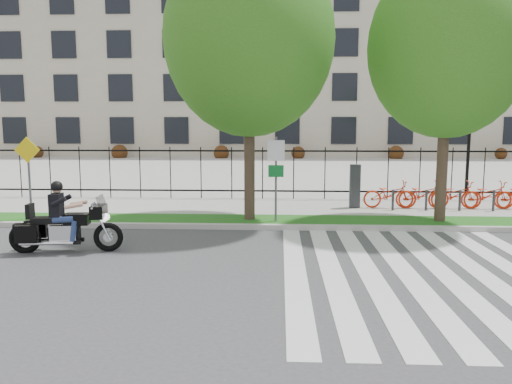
{
  "coord_description": "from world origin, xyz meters",
  "views": [
    {
      "loc": [
        1.88,
        -9.99,
        2.99
      ],
      "look_at": [
        1.25,
        3.0,
        1.24
      ],
      "focal_mm": 35.0,
      "sensor_mm": 36.0,
      "label": 1
    }
  ],
  "objects": [
    {
      "name": "plaza",
      "position": [
        0.0,
        25.0,
        0.05
      ],
      "size": [
        80.0,
        34.0,
        0.1
      ],
      "primitive_type": "cube",
      "color": "#A8A59D",
      "rests_on": "ground"
    },
    {
      "name": "grass_verge",
      "position": [
        0.0,
        4.95,
        0.07
      ],
      "size": [
        60.0,
        1.5,
        0.15
      ],
      "primitive_type": "cube",
      "color": "#185415",
      "rests_on": "ground"
    },
    {
      "name": "lamp_post_right",
      "position": [
        10.0,
        12.0,
        3.21
      ],
      "size": [
        1.06,
        0.7,
        4.25
      ],
      "color": "black",
      "rests_on": "ground"
    },
    {
      "name": "sidewalk",
      "position": [
        0.0,
        7.45,
        0.07
      ],
      "size": [
        60.0,
        3.5,
        0.15
      ],
      "primitive_type": "cube",
      "color": "#A8A59D",
      "rests_on": "ground"
    },
    {
      "name": "curb",
      "position": [
        0.0,
        4.1,
        0.07
      ],
      "size": [
        60.0,
        0.2,
        0.15
      ],
      "primitive_type": "cube",
      "color": "#AEABA4",
      "rests_on": "ground"
    },
    {
      "name": "street_tree_1",
      "position": [
        0.95,
        4.95,
        5.49
      ],
      "size": [
        5.0,
        5.0,
        8.22
      ],
      "color": "#34261C",
      "rests_on": "grass_verge"
    },
    {
      "name": "sign_pole_warning",
      "position": [
        -5.67,
        4.58,
        1.74
      ],
      "size": [
        0.78,
        0.09,
        2.49
      ],
      "color": "#59595B",
      "rests_on": "grass_verge"
    },
    {
      "name": "sign_pole_regulatory",
      "position": [
        1.76,
        4.58,
        1.74
      ],
      "size": [
        0.5,
        0.09,
        2.5
      ],
      "color": "#59595B",
      "rests_on": "grass_verge"
    },
    {
      "name": "office_building",
      "position": [
        0.0,
        44.92,
        9.97
      ],
      "size": [
        60.0,
        21.9,
        20.15
      ],
      "color": "#ACA28A",
      "rests_on": "ground"
    },
    {
      "name": "ground",
      "position": [
        0.0,
        0.0,
        0.0
      ],
      "size": [
        120.0,
        120.0,
        0.0
      ],
      "primitive_type": "plane",
      "color": "#3B3B3E",
      "rests_on": "ground"
    },
    {
      "name": "iron_fence",
      "position": [
        0.0,
        9.2,
        1.15
      ],
      "size": [
        30.0,
        0.06,
        2.0
      ],
      "primitive_type": null,
      "color": "black",
      "rests_on": "sidewalk"
    },
    {
      "name": "motorcycle_rider",
      "position": [
        -3.18,
        1.31,
        0.68
      ],
      "size": [
        2.64,
        0.89,
        2.04
      ],
      "color": "black",
      "rests_on": "ground"
    },
    {
      "name": "crosswalk_stripes",
      "position": [
        4.83,
        0.0,
        0.01
      ],
      "size": [
        5.7,
        8.0,
        0.01
      ],
      "primitive_type": null,
      "color": "silver",
      "rests_on": "ground"
    },
    {
      "name": "street_tree_2",
      "position": [
        6.66,
        4.95,
        5.21
      ],
      "size": [
        4.56,
        4.56,
        7.69
      ],
      "color": "#34261C",
      "rests_on": "grass_verge"
    }
  ]
}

